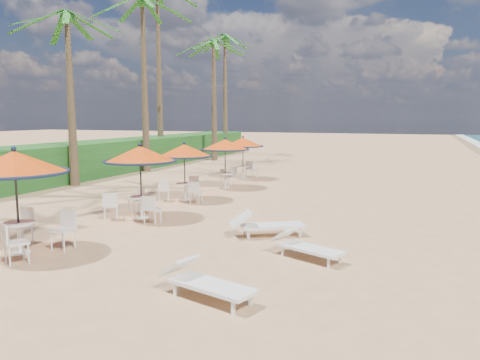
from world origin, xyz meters
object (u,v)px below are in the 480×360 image
at_px(station_1, 139,163).
at_px(station_4, 244,146).
at_px(lounger_far, 265,224).
at_px(lounger_near, 203,281).
at_px(lounger_mid, 304,245).
at_px(station_2, 184,158).
at_px(station_0, 18,175).
at_px(station_3, 226,149).

bearing_deg(station_1, station_4, 91.70).
bearing_deg(lounger_far, lounger_near, -116.69).
bearing_deg(lounger_mid, station_4, 139.78).
bearing_deg(lounger_mid, lounger_far, 156.84).
xyz_separation_m(station_2, lounger_mid, (5.97, -5.59, -1.33)).
relative_size(station_0, station_4, 1.14).
relative_size(station_4, lounger_near, 1.12).
bearing_deg(lounger_near, station_4, 124.68).
distance_m(station_0, station_2, 7.58).
relative_size(lounger_near, lounger_mid, 1.07).
bearing_deg(station_2, lounger_mid, -43.10).
distance_m(station_0, lounger_near, 5.45).
bearing_deg(station_4, station_2, -89.00).
relative_size(station_0, lounger_mid, 1.36).
xyz_separation_m(station_0, lounger_mid, (6.25, 1.99, -1.53)).
bearing_deg(lounger_far, station_0, -174.96).
relative_size(station_2, lounger_mid, 1.21).
distance_m(station_3, lounger_far, 8.84).
bearing_deg(lounger_far, station_2, 107.17).
distance_m(station_0, lounger_mid, 6.74).
distance_m(station_1, lounger_far, 4.64).
xyz_separation_m(station_2, station_4, (-0.12, 6.69, 0.05)).
bearing_deg(station_2, station_4, 91.00).
xyz_separation_m(station_4, lounger_mid, (6.09, -12.28, -1.38)).
relative_size(station_3, lounger_far, 1.14).
xyz_separation_m(station_0, lounger_near, (5.15, -0.95, -1.52)).
relative_size(lounger_mid, lounger_far, 0.91).
bearing_deg(lounger_near, station_2, 136.28).
bearing_deg(station_3, station_1, -90.23).
xyz_separation_m(station_1, lounger_far, (4.36, -0.75, -1.40)).
bearing_deg(station_3, station_4, 95.81).
distance_m(lounger_near, lounger_mid, 3.14).
height_order(station_3, lounger_mid, station_3).
bearing_deg(station_3, station_0, -92.52).
bearing_deg(station_3, lounger_far, -60.24).
xyz_separation_m(station_1, lounger_near, (4.69, -5.20, -1.42)).
relative_size(station_1, lounger_mid, 1.29).
height_order(lounger_mid, lounger_far, lounger_far).
relative_size(station_4, lounger_far, 1.09).
height_order(lounger_near, lounger_mid, lounger_near).
xyz_separation_m(station_3, lounger_mid, (5.76, -9.09, -1.44)).
xyz_separation_m(station_0, station_4, (0.16, 14.27, -0.15)).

